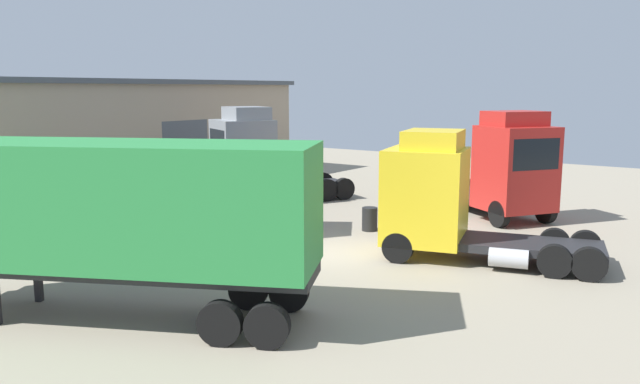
# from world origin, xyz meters

# --- Properties ---
(ground_plane) EXTENTS (60.00, 60.00, 0.00)m
(ground_plane) POSITION_xyz_m (0.00, 0.00, 0.00)
(ground_plane) COLOR gray
(warehouse_building) EXTENTS (32.49, 7.79, 5.75)m
(warehouse_building) POSITION_xyz_m (0.00, 17.64, 2.88)
(warehouse_building) COLOR tan
(warehouse_building) RESTS_ON ground_plane
(tractor_unit_red) EXTENTS (5.73, 6.76, 4.40)m
(tractor_unit_red) POSITION_xyz_m (8.62, -2.92, 2.07)
(tractor_unit_red) COLOR red
(tractor_unit_red) RESTS_ON ground_plane
(container_trailer_green) EXTENTS (6.38, 9.49, 4.10)m
(container_trailer_green) POSITION_xyz_m (-7.45, 0.71, 2.60)
(container_trailer_green) COLOR #28843D
(container_trailer_green) RESTS_ON ground_plane
(tractor_unit_grey) EXTENTS (6.83, 5.21, 4.46)m
(tractor_unit_grey) POSITION_xyz_m (5.52, 7.94, 2.10)
(tractor_unit_grey) COLOR gray
(tractor_unit_grey) RESTS_ON ground_plane
(box_truck_green) EXTENTS (6.42, 8.39, 3.23)m
(box_truck_green) POSITION_xyz_m (-0.96, 6.50, 1.87)
(box_truck_green) COLOR #28843D
(box_truck_green) RESTS_ON ground_plane
(tractor_unit_yellow) EXTENTS (4.09, 6.90, 4.00)m
(tractor_unit_yellow) POSITION_xyz_m (1.80, -3.13, 1.88)
(tractor_unit_yellow) COLOR yellow
(tractor_unit_yellow) RESTS_ON ground_plane
(oil_drum) EXTENTS (0.58, 0.58, 0.88)m
(oil_drum) POSITION_xyz_m (3.74, 0.59, 0.44)
(oil_drum) COLOR black
(oil_drum) RESTS_ON ground_plane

